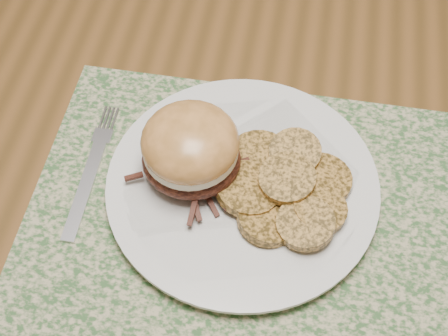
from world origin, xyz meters
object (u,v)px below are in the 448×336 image
Objects in this scene: dinner_plate at (242,186)px; fork at (92,169)px; pork_sandwich at (191,149)px; dining_table at (261,79)px.

fork is at bearing -179.29° from dinner_plate.
pork_sandwich reaches higher than dinner_plate.
pork_sandwich is at bearing -101.17° from dining_table.
dinner_plate is 1.52× the size of fork.
dinner_plate is 0.07m from pork_sandwich.
pork_sandwich is (-0.05, 0.01, 0.04)m from dinner_plate.
pork_sandwich is (-0.04, -0.22, 0.14)m from dining_table.
dinner_plate is 2.54× the size of pork_sandwich.
fork reaches higher than dining_table.
dinner_plate is 0.16m from fork.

